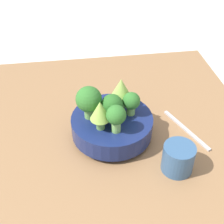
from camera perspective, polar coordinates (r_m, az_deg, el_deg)
ground_plane at (r=0.91m, az=-0.20°, el=-7.60°), size 6.00×6.00×0.00m
table at (r=0.90m, az=-0.20°, el=-6.64°), size 0.98×0.88×0.04m
bowl at (r=0.88m, az=0.00°, el=-2.47°), size 0.23×0.23×0.07m
broccoli_floret_center at (r=0.83m, az=0.00°, el=1.24°), size 0.06×0.06×0.07m
romanesco_piece_near at (r=0.86m, az=1.67°, el=4.08°), size 0.06×0.06×0.09m
broccoli_floret_left at (r=0.79m, az=0.76°, el=-0.80°), size 0.05×0.05×0.08m
romanesco_piece_far at (r=0.79m, az=-2.18°, el=0.05°), size 0.05×0.05×0.09m
broccoli_floret_front at (r=0.85m, az=3.55°, el=1.85°), size 0.05×0.05×0.07m
broccoli_floret_back at (r=0.83m, az=-4.27°, el=2.18°), size 0.07×0.07×0.10m
cup at (r=0.81m, az=12.00°, el=-8.27°), size 0.08×0.08×0.08m
fork at (r=0.94m, az=13.39°, el=-3.16°), size 0.19×0.08×0.01m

